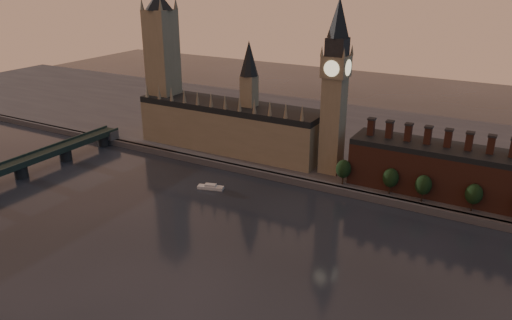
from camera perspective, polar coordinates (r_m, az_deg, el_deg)
The scene contains 11 objects.
ground at distance 226.25m, azimuth -4.46°, elevation -10.99°, with size 900.00×900.00×0.00m, color black.
north_bank at distance 372.48m, azimuth 10.85°, elevation 2.21°, with size 900.00×182.00×4.00m.
palace_of_westminster at distance 337.96m, azimuth -2.89°, elevation 4.12°, with size 130.00×30.30×74.00m.
victoria_tower at distance 361.50m, azimuth -10.62°, elevation 11.01°, with size 24.00×24.00×108.00m.
big_ben at distance 292.65m, azimuth 9.02°, elevation 8.36°, with size 15.00×15.00×107.00m.
chimney_block at distance 288.31m, azimuth 21.66°, elevation -1.23°, with size 110.00×25.00×37.00m.
embankment_tree_0 at distance 287.35m, azimuth 9.96°, elevation -1.01°, with size 8.60×8.60×14.88m.
embankment_tree_1 at distance 280.86m, azimuth 15.14°, elevation -1.98°, with size 8.60×8.60×14.88m.
embankment_tree_2 at distance 276.69m, azimuth 18.58°, elevation -2.72°, with size 8.60×8.60×14.88m.
embankment_tree_3 at distance 274.89m, azimuth 23.64°, elevation -3.59°, with size 8.60×8.60×14.88m.
river_boat at distance 291.18m, azimuth -5.22°, elevation -3.10°, with size 15.76×8.48×3.03m.
Camera 1 is at (108.89, -158.18, 119.63)m, focal length 35.00 mm.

